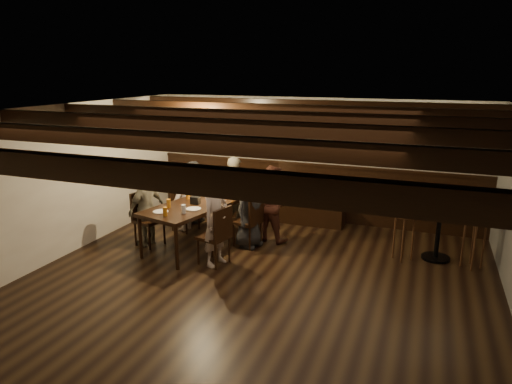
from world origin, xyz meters
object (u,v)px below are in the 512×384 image
at_px(person_right_far, 216,221).
at_px(chair_left_near, 185,215).
at_px(chair_right_near, 248,230).
at_px(person_left_near, 183,199).
at_px(person_right_near, 250,208).
at_px(person_bench_left, 193,192).
at_px(chair_right_far, 215,246).
at_px(person_bench_right, 271,203).
at_px(person_bench_centre, 235,193).
at_px(high_top_table, 440,217).
at_px(bar_stool_left, 404,235).
at_px(bar_stool_right, 474,243).
at_px(dining_table, 198,207).
at_px(chair_left_far, 149,229).
at_px(person_left_far, 146,209).

bearing_deg(person_right_far, chair_left_near, 58.52).
bearing_deg(chair_right_near, chair_left_near, 90.00).
bearing_deg(person_left_near, person_right_near, 90.00).
distance_m(person_right_near, person_right_far, 0.90).
distance_m(chair_left_near, person_bench_left, 0.58).
bearing_deg(chair_right_near, person_left_near, 90.00).
relative_size(chair_right_far, person_bench_left, 0.76).
bearing_deg(person_bench_right, person_bench_centre, -9.46).
xyz_separation_m(chair_left_near, person_right_far, (1.23, -1.20, 0.41)).
relative_size(high_top_table, bar_stool_left, 0.99).
xyz_separation_m(chair_right_near, bar_stool_right, (3.49, 0.38, 0.13)).
distance_m(dining_table, person_right_far, 0.87).
relative_size(person_bench_right, person_left_near, 1.12).
bearing_deg(dining_table, chair_left_near, 147.98).
bearing_deg(chair_left_far, chair_right_near, 122.04).
bearing_deg(person_left_far, bar_stool_left, 114.95).
distance_m(chair_left_near, high_top_table, 4.42).
bearing_deg(chair_right_near, person_bench_left, 74.47).
bearing_deg(person_bench_centre, person_right_near, 141.34).
distance_m(high_top_table, bar_stool_left, 0.61).
relative_size(person_bench_right, bar_stool_left, 1.25).
bearing_deg(person_bench_left, person_left_near, 108.43).
xyz_separation_m(person_bench_centre, bar_stool_left, (3.06, -0.41, -0.29)).
relative_size(chair_right_near, bar_stool_left, 0.83).
relative_size(chair_left_near, chair_right_far, 1.01).
bearing_deg(person_left_far, person_bench_left, -173.66).
distance_m(chair_right_near, person_right_far, 1.00).
relative_size(person_bench_left, person_right_far, 0.87).
height_order(chair_right_far, bar_stool_right, bar_stool_right).
bearing_deg(person_bench_centre, person_right_far, 116.57).
relative_size(dining_table, high_top_table, 2.02).
height_order(person_bench_left, high_top_table, person_bench_left).
distance_m(person_bench_centre, person_bench_right, 0.91).
xyz_separation_m(dining_table, person_bench_left, (-0.68, 1.08, -0.08)).
height_order(person_bench_left, bar_stool_left, person_bench_left).
height_order(person_left_far, person_right_far, person_right_far).
relative_size(dining_table, bar_stool_left, 1.99).
relative_size(person_bench_centre, bar_stool_left, 1.29).
distance_m(chair_left_far, person_right_near, 1.77).
xyz_separation_m(person_bench_centre, person_left_far, (-1.06, -1.30, -0.06)).
height_order(person_right_far, bar_stool_left, person_right_far).
xyz_separation_m(dining_table, person_right_far, (0.63, -0.61, 0.01)).
bearing_deg(chair_right_far, chair_right_near, 0.03).
bearing_deg(person_right_near, person_left_far, 120.96).
height_order(dining_table, chair_left_near, chair_left_near).
relative_size(chair_left_near, chair_right_near, 1.04).
distance_m(chair_left_far, chair_right_near, 1.70).
height_order(dining_table, bar_stool_right, bar_stool_right).
relative_size(dining_table, person_bench_right, 1.60).
bearing_deg(person_bench_right, bar_stool_right, -167.42).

